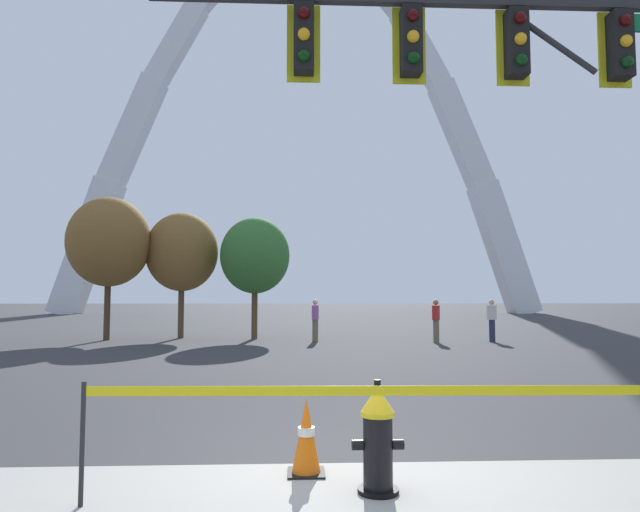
% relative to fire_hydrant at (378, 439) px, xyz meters
% --- Properties ---
extents(ground_plane, '(240.00, 240.00, 0.00)m').
position_rel_fire_hydrant_xyz_m(ground_plane, '(-0.37, 0.68, -0.47)').
color(ground_plane, '#333335').
extents(fire_hydrant, '(0.46, 0.48, 0.99)m').
position_rel_fire_hydrant_xyz_m(fire_hydrant, '(0.00, 0.00, 0.00)').
color(fire_hydrant, black).
rests_on(fire_hydrant, ground).
extents(caution_tape_barrier, '(4.73, 0.19, 1.02)m').
position_rel_fire_hydrant_xyz_m(caution_tape_barrier, '(-0.15, -0.30, 0.22)').
color(caution_tape_barrier, '#232326').
rests_on(caution_tape_barrier, ground).
extents(traffic_cone_by_hydrant, '(0.36, 0.36, 0.73)m').
position_rel_fire_hydrant_xyz_m(traffic_cone_by_hydrant, '(-0.62, 0.54, -0.11)').
color(traffic_cone_by_hydrant, black).
rests_on(traffic_cone_by_hydrant, ground).
extents(traffic_signal_gantry, '(7.82, 0.44, 6.00)m').
position_rel_fire_hydrant_xyz_m(traffic_signal_gantry, '(2.59, 1.98, 3.94)').
color(traffic_signal_gantry, '#232326').
rests_on(traffic_signal_gantry, ground).
extents(monument_arch, '(47.35, 2.56, 39.38)m').
position_rel_fire_hydrant_xyz_m(monument_arch, '(-0.37, 49.51, 16.87)').
color(monument_arch, silver).
rests_on(monument_arch, ground).
extents(tree_far_left, '(3.22, 3.22, 5.64)m').
position_rel_fire_hydrant_xyz_m(tree_far_left, '(-8.10, 17.32, 3.39)').
color(tree_far_left, '#473323').
rests_on(tree_far_left, ground).
extents(tree_left_mid, '(2.96, 2.96, 5.18)m').
position_rel_fire_hydrant_xyz_m(tree_left_mid, '(-5.42, 18.27, 3.07)').
color(tree_left_mid, brown).
rests_on(tree_left_mid, ground).
extents(tree_center_left, '(2.81, 2.81, 4.92)m').
position_rel_fire_hydrant_xyz_m(tree_center_left, '(-2.36, 17.66, 2.89)').
color(tree_center_left, brown).
rests_on(tree_center_left, ground).
extents(pedestrian_walking_left, '(0.27, 0.38, 1.59)m').
position_rel_fire_hydrant_xyz_m(pedestrian_walking_left, '(0.03, 16.17, 0.35)').
color(pedestrian_walking_left, brown).
rests_on(pedestrian_walking_left, ground).
extents(pedestrian_standing_center, '(0.34, 0.39, 1.59)m').
position_rel_fire_hydrant_xyz_m(pedestrian_standing_center, '(4.49, 15.53, 0.35)').
color(pedestrian_standing_center, brown).
rests_on(pedestrian_standing_center, ground).
extents(pedestrian_walking_right, '(0.39, 0.36, 1.59)m').
position_rel_fire_hydrant_xyz_m(pedestrian_walking_right, '(6.68, 15.79, 0.35)').
color(pedestrian_walking_right, '#232847').
rests_on(pedestrian_walking_right, ground).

